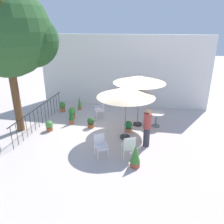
{
  "coord_description": "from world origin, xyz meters",
  "views": [
    {
      "loc": [
        1.85,
        -9.27,
        4.69
      ],
      "look_at": [
        0.0,
        0.55,
        0.77
      ],
      "focal_mm": 35.73,
      "sensor_mm": 36.0,
      "label": 1
    }
  ],
  "objects_px": {
    "shade_tree": "(7,31)",
    "potted_plant_5": "(72,113)",
    "cafe_table_0": "(156,117)",
    "potted_plant_2": "(91,122)",
    "patio_chair_1": "(100,144)",
    "potted_plant_1": "(49,126)",
    "patio_umbrella_1": "(126,92)",
    "standing_person": "(147,127)",
    "patio_chair_0": "(100,109)",
    "potted_plant_6": "(71,115)",
    "patio_chair_2": "(129,146)",
    "potted_plant_0": "(62,107)",
    "potted_plant_4": "(79,103)",
    "potted_plant_3": "(128,126)",
    "patio_umbrella_0": "(139,80)",
    "potted_plant_7": "(135,156)"
  },
  "relations": [
    {
      "from": "shade_tree",
      "to": "potted_plant_5",
      "type": "relative_size",
      "value": 10.16
    },
    {
      "from": "cafe_table_0",
      "to": "potted_plant_2",
      "type": "distance_m",
      "value": 3.2
    },
    {
      "from": "shade_tree",
      "to": "patio_chair_1",
      "type": "height_order",
      "value": "shade_tree"
    },
    {
      "from": "potted_plant_1",
      "to": "shade_tree",
      "type": "bearing_deg",
      "value": -173.63
    },
    {
      "from": "patio_umbrella_1",
      "to": "standing_person",
      "type": "distance_m",
      "value": 1.65
    },
    {
      "from": "patio_chair_0",
      "to": "patio_chair_1",
      "type": "distance_m",
      "value": 3.76
    },
    {
      "from": "patio_chair_1",
      "to": "potted_plant_6",
      "type": "height_order",
      "value": "potted_plant_6"
    },
    {
      "from": "patio_chair_0",
      "to": "potted_plant_2",
      "type": "distance_m",
      "value": 1.29
    },
    {
      "from": "potted_plant_2",
      "to": "cafe_table_0",
      "type": "bearing_deg",
      "value": 13.26
    },
    {
      "from": "patio_chair_2",
      "to": "standing_person",
      "type": "distance_m",
      "value": 1.3
    },
    {
      "from": "patio_umbrella_1",
      "to": "cafe_table_0",
      "type": "bearing_deg",
      "value": 48.33
    },
    {
      "from": "patio_chair_0",
      "to": "potted_plant_5",
      "type": "distance_m",
      "value": 1.53
    },
    {
      "from": "patio_chair_1",
      "to": "potted_plant_0",
      "type": "height_order",
      "value": "patio_chair_1"
    },
    {
      "from": "potted_plant_0",
      "to": "potted_plant_4",
      "type": "relative_size",
      "value": 0.66
    },
    {
      "from": "patio_chair_0",
      "to": "patio_chair_1",
      "type": "xyz_separation_m",
      "value": [
        0.88,
        -3.66,
        -0.02
      ]
    },
    {
      "from": "patio_umbrella_1",
      "to": "potted_plant_5",
      "type": "height_order",
      "value": "patio_umbrella_1"
    },
    {
      "from": "shade_tree",
      "to": "potted_plant_6",
      "type": "distance_m",
      "value": 4.62
    },
    {
      "from": "patio_chair_0",
      "to": "standing_person",
      "type": "relative_size",
      "value": 0.53
    },
    {
      "from": "patio_chair_1",
      "to": "patio_umbrella_1",
      "type": "bearing_deg",
      "value": 66.4
    },
    {
      "from": "cafe_table_0",
      "to": "patio_chair_2",
      "type": "height_order",
      "value": "patio_chair_2"
    },
    {
      "from": "potted_plant_4",
      "to": "potted_plant_5",
      "type": "bearing_deg",
      "value": -88.17
    },
    {
      "from": "cafe_table_0",
      "to": "potted_plant_3",
      "type": "xyz_separation_m",
      "value": [
        -1.27,
        -0.85,
        -0.21
      ]
    },
    {
      "from": "patio_chair_1",
      "to": "standing_person",
      "type": "relative_size",
      "value": 0.53
    },
    {
      "from": "potted_plant_4",
      "to": "potted_plant_5",
      "type": "xyz_separation_m",
      "value": [
        0.04,
        -1.37,
        -0.09
      ]
    },
    {
      "from": "cafe_table_0",
      "to": "potted_plant_5",
      "type": "relative_size",
      "value": 1.23
    },
    {
      "from": "patio_umbrella_1",
      "to": "patio_chair_2",
      "type": "bearing_deg",
      "value": -77.9
    },
    {
      "from": "patio_chair_1",
      "to": "potted_plant_3",
      "type": "height_order",
      "value": "patio_chair_1"
    },
    {
      "from": "potted_plant_3",
      "to": "potted_plant_6",
      "type": "distance_m",
      "value": 2.96
    },
    {
      "from": "patio_chair_1",
      "to": "potted_plant_4",
      "type": "bearing_deg",
      "value": 117.08
    },
    {
      "from": "potted_plant_0",
      "to": "patio_umbrella_1",
      "type": "bearing_deg",
      "value": -32.67
    },
    {
      "from": "shade_tree",
      "to": "cafe_table_0",
      "type": "bearing_deg",
      "value": 14.17
    },
    {
      "from": "shade_tree",
      "to": "patio_umbrella_1",
      "type": "height_order",
      "value": "shade_tree"
    },
    {
      "from": "patio_chair_1",
      "to": "patio_chair_2",
      "type": "distance_m",
      "value": 1.07
    },
    {
      "from": "patio_umbrella_0",
      "to": "potted_plant_4",
      "type": "xyz_separation_m",
      "value": [
        -3.54,
        1.54,
        -1.9
      ]
    },
    {
      "from": "patio_umbrella_0",
      "to": "standing_person",
      "type": "height_order",
      "value": "patio_umbrella_0"
    },
    {
      "from": "potted_plant_2",
      "to": "standing_person",
      "type": "xyz_separation_m",
      "value": [
        2.73,
        -1.3,
        0.59
      ]
    },
    {
      "from": "patio_umbrella_0",
      "to": "potted_plant_6",
      "type": "xyz_separation_m",
      "value": [
        -3.3,
        -0.48,
        -1.85
      ]
    },
    {
      "from": "patio_umbrella_0",
      "to": "patio_chair_2",
      "type": "height_order",
      "value": "patio_umbrella_0"
    },
    {
      "from": "cafe_table_0",
      "to": "patio_chair_1",
      "type": "relative_size",
      "value": 0.86
    },
    {
      "from": "shade_tree",
      "to": "standing_person",
      "type": "xyz_separation_m",
      "value": [
        5.87,
        -0.45,
        -3.59
      ]
    },
    {
      "from": "patio_umbrella_1",
      "to": "potted_plant_7",
      "type": "distance_m",
      "value": 2.74
    },
    {
      "from": "potted_plant_0",
      "to": "potted_plant_2",
      "type": "distance_m",
      "value": 2.83
    },
    {
      "from": "patio_umbrella_0",
      "to": "cafe_table_0",
      "type": "height_order",
      "value": "patio_umbrella_0"
    },
    {
      "from": "cafe_table_0",
      "to": "standing_person",
      "type": "distance_m",
      "value": 2.1
    },
    {
      "from": "potted_plant_5",
      "to": "patio_umbrella_0",
      "type": "bearing_deg",
      "value": -2.88
    },
    {
      "from": "shade_tree",
      "to": "patio_chair_1",
      "type": "distance_m",
      "value": 5.97
    },
    {
      "from": "potted_plant_3",
      "to": "standing_person",
      "type": "xyz_separation_m",
      "value": [
        0.89,
        -1.18,
        0.58
      ]
    },
    {
      "from": "potted_plant_0",
      "to": "standing_person",
      "type": "distance_m",
      "value": 5.84
    },
    {
      "from": "patio_umbrella_0",
      "to": "cafe_table_0",
      "type": "xyz_separation_m",
      "value": [
        0.9,
        0.01,
        -1.82
      ]
    },
    {
      "from": "potted_plant_0",
      "to": "potted_plant_3",
      "type": "xyz_separation_m",
      "value": [
        4.04,
        -1.91,
        -0.02
      ]
    }
  ]
}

